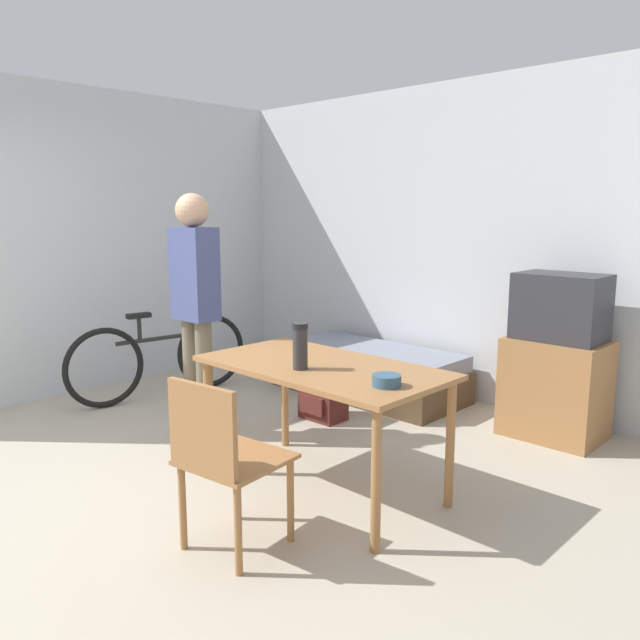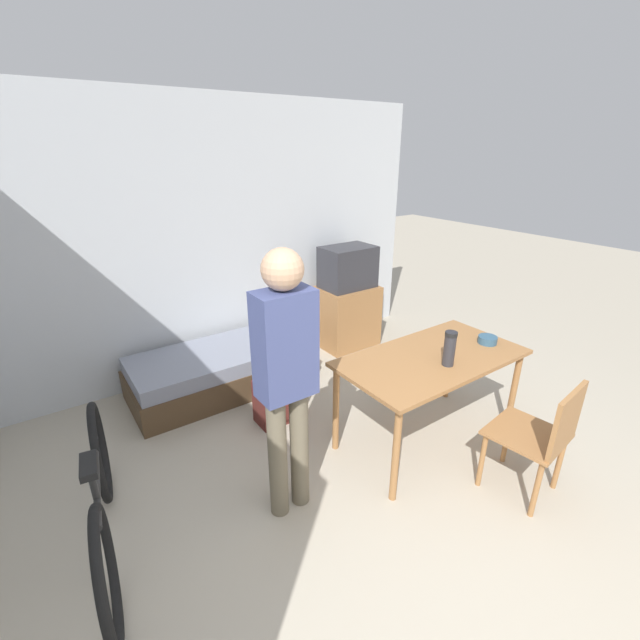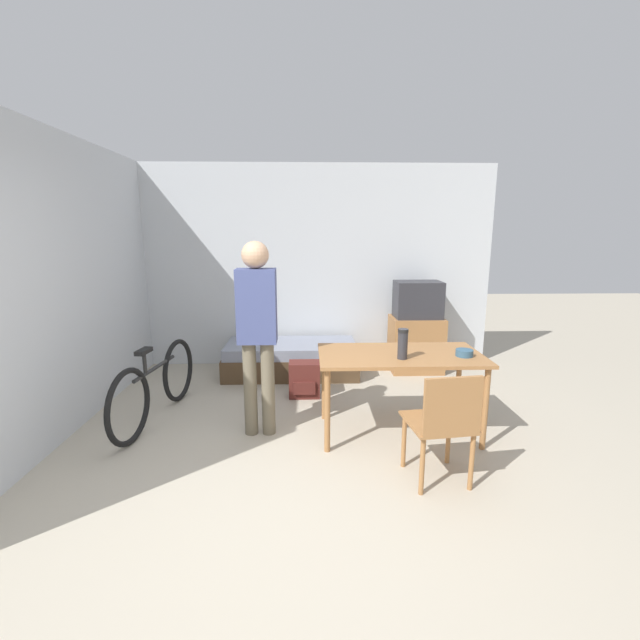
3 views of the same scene
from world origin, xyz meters
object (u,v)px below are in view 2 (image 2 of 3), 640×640
at_px(wooden_chair, 542,434).
at_px(bicycle, 102,502).
at_px(daybed, 221,370).
at_px(tv, 347,301).
at_px(dining_table, 431,366).
at_px(person_standing, 286,370).
at_px(thermos_flask, 450,347).
at_px(mate_bowl, 487,340).
at_px(backpack, 276,401).

height_order(wooden_chair, bicycle, wooden_chair).
relative_size(daybed, wooden_chair, 1.96).
xyz_separation_m(daybed, tv, (1.65, 0.11, 0.34)).
bearing_deg(daybed, dining_table, -58.51).
bearing_deg(dining_table, wooden_chair, -80.22).
xyz_separation_m(bicycle, person_standing, (1.04, -0.33, 0.68)).
xyz_separation_m(dining_table, thermos_flask, (-0.02, -0.16, 0.23)).
bearing_deg(person_standing, mate_bowl, -3.93).
distance_m(dining_table, thermos_flask, 0.28).
distance_m(tv, mate_bowl, 1.92).
bearing_deg(dining_table, backpack, 133.30).
relative_size(daybed, bicycle, 1.02).
distance_m(thermos_flask, backpack, 1.54).
bearing_deg(backpack, tv, 31.16).
distance_m(wooden_chair, person_standing, 1.73).
relative_size(tv, dining_table, 0.82).
bearing_deg(bicycle, thermos_flask, -12.77).
bearing_deg(thermos_flask, dining_table, 83.68).
height_order(tv, backpack, tv).
distance_m(daybed, wooden_chair, 2.81).
bearing_deg(bicycle, dining_table, -8.90).
bearing_deg(tv, daybed, -176.09).
xyz_separation_m(bicycle, mate_bowl, (2.85, -0.46, 0.44)).
xyz_separation_m(mate_bowl, backpack, (-1.40, 1.01, -0.59)).
bearing_deg(backpack, mate_bowl, -35.81).
xyz_separation_m(dining_table, person_standing, (-1.26, 0.03, 0.35)).
xyz_separation_m(person_standing, mate_bowl, (1.81, -0.12, -0.24)).
distance_m(daybed, person_standing, 1.87).
bearing_deg(backpack, dining_table, -46.70).
bearing_deg(dining_table, thermos_flask, -96.32).
bearing_deg(wooden_chair, backpack, 119.90).
bearing_deg(wooden_chair, dining_table, 99.78).
distance_m(dining_table, wooden_chair, 0.87).
bearing_deg(tv, wooden_chair, -100.06).
xyz_separation_m(daybed, backpack, (0.18, -0.78, -0.01)).
bearing_deg(backpack, person_standing, -114.39).
distance_m(bicycle, thermos_flask, 2.41).
bearing_deg(mate_bowl, daybed, 131.38).
bearing_deg(daybed, bicycle, -133.62).
bearing_deg(mate_bowl, dining_table, 169.81).
relative_size(dining_table, wooden_chair, 1.67).
bearing_deg(daybed, thermos_flask, -61.15).
bearing_deg(bicycle, tv, 26.33).
xyz_separation_m(dining_table, backpack, (-0.86, 0.91, -0.48)).
xyz_separation_m(dining_table, bicycle, (-2.31, 0.36, -0.33)).
height_order(person_standing, backpack, person_standing).
height_order(wooden_chair, backpack, wooden_chair).
height_order(daybed, mate_bowl, mate_bowl).
xyz_separation_m(daybed, thermos_flask, (1.02, -1.85, 0.70)).
relative_size(daybed, dining_table, 1.18).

